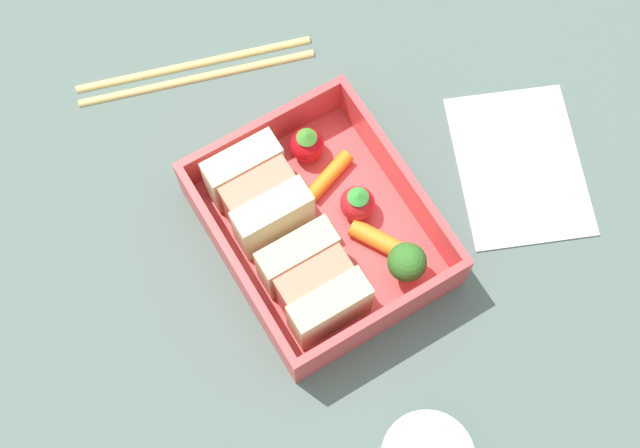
% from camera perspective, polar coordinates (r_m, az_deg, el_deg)
% --- Properties ---
extents(ground_plane, '(1.20, 1.20, 0.02)m').
position_cam_1_polar(ground_plane, '(0.70, 0.00, -1.08)').
color(ground_plane, '#4D5E58').
extents(bento_tray, '(0.18, 0.15, 0.01)m').
position_cam_1_polar(bento_tray, '(0.69, 0.00, -0.62)').
color(bento_tray, '#DC4243').
rests_on(bento_tray, ground_plane).
extents(bento_rim, '(0.18, 0.15, 0.04)m').
position_cam_1_polar(bento_rim, '(0.66, 0.00, 0.13)').
color(bento_rim, '#DC4243').
rests_on(bento_rim, bento_tray).
extents(sandwich_left, '(0.07, 0.06, 0.05)m').
position_cam_1_polar(sandwich_left, '(0.64, -0.41, -3.81)').
color(sandwich_left, '#D8BA89').
rests_on(sandwich_left, bento_tray).
extents(sandwich_center_left, '(0.07, 0.06, 0.05)m').
position_cam_1_polar(sandwich_center_left, '(0.66, -3.96, 1.88)').
color(sandwich_center_left, beige).
rests_on(sandwich_center_left, bento_tray).
extents(broccoli_floret, '(0.03, 0.03, 0.04)m').
position_cam_1_polar(broccoli_floret, '(0.65, 5.58, -2.49)').
color(broccoli_floret, '#89C76F').
rests_on(broccoli_floret, bento_tray).
extents(carrot_stick_far_left, '(0.05, 0.04, 0.01)m').
position_cam_1_polar(carrot_stick_far_left, '(0.67, 4.06, -1.17)').
color(carrot_stick_far_left, orange).
rests_on(carrot_stick_far_left, bento_tray).
extents(strawberry_far_left, '(0.03, 0.03, 0.03)m').
position_cam_1_polar(strawberry_far_left, '(0.67, 2.56, 1.13)').
color(strawberry_far_left, red).
rests_on(strawberry_far_left, bento_tray).
extents(carrot_stick_left, '(0.03, 0.05, 0.01)m').
position_cam_1_polar(carrot_stick_left, '(0.69, 0.58, 3.11)').
color(carrot_stick_left, orange).
rests_on(carrot_stick_left, bento_tray).
extents(strawberry_left, '(0.03, 0.03, 0.03)m').
position_cam_1_polar(strawberry_left, '(0.69, -0.84, 5.11)').
color(strawberry_left, red).
rests_on(strawberry_left, bento_tray).
extents(chopstick_pair, '(0.08, 0.20, 0.01)m').
position_cam_1_polar(chopstick_pair, '(0.76, -7.97, 9.76)').
color(chopstick_pair, tan).
rests_on(chopstick_pair, ground_plane).
extents(folded_napkin, '(0.16, 0.14, 0.00)m').
position_cam_1_polar(folded_napkin, '(0.73, 12.64, 3.70)').
color(folded_napkin, silver).
rests_on(folded_napkin, ground_plane).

